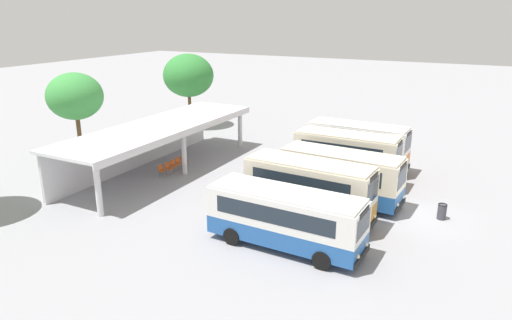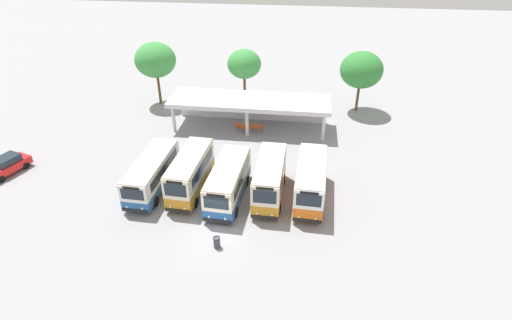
{
  "view_description": "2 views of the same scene",
  "coord_description": "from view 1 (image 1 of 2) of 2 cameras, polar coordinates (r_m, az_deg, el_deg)",
  "views": [
    {
      "loc": [
        -25.5,
        -3.16,
        10.96
      ],
      "look_at": [
        -1.12,
        9.5,
        2.25
      ],
      "focal_mm": 32.53,
      "sensor_mm": 36.0,
      "label": 1
    },
    {
      "loc": [
        5.74,
        -22.1,
        20.36
      ],
      "look_at": [
        1.83,
        8.32,
        1.54
      ],
      "focal_mm": 28.0,
      "sensor_mm": 36.0,
      "label": 2
    }
  ],
  "objects": [
    {
      "name": "waiting_chair_fourth_seat",
      "position": [
        34.52,
        -9.53,
        -0.25
      ],
      "size": [
        0.45,
        0.45,
        0.86
      ],
      "color": "slate",
      "rests_on": "ground"
    },
    {
      "name": "litter_bin_apron",
      "position": [
        27.88,
        21.89,
        -5.89
      ],
      "size": [
        0.49,
        0.49,
        0.9
      ],
      "color": "#3F3F47",
      "rests_on": "ground"
    },
    {
      "name": "terminal_canopy",
      "position": [
        34.35,
        -12.48,
        3.11
      ],
      "size": [
        17.46,
        5.04,
        3.4
      ],
      "color": "silver",
      "rests_on": "ground"
    },
    {
      "name": "waiting_chair_end_by_column",
      "position": [
        33.08,
        -11.51,
        -1.17
      ],
      "size": [
        0.45,
        0.45,
        0.86
      ],
      "color": "slate",
      "rests_on": "ground"
    },
    {
      "name": "roadside_tree_behind_canopy",
      "position": [
        36.79,
        -21.37,
        7.28
      ],
      "size": [
        4.07,
        4.07,
        6.88
      ],
      "color": "brown",
      "rests_on": "ground"
    },
    {
      "name": "city_bus_nearest_orange",
      "position": [
        22.51,
        3.65,
        -6.94
      ],
      "size": [
        2.61,
        7.83,
        2.91
      ],
      "color": "black",
      "rests_on": "ground"
    },
    {
      "name": "waiting_chair_second_from_end",
      "position": [
        33.5,
        -10.71,
        -0.88
      ],
      "size": [
        0.45,
        0.45,
        0.86
      ],
      "color": "slate",
      "rests_on": "ground"
    },
    {
      "name": "city_bus_middle_cream",
      "position": [
        28.18,
        10.34,
        -1.8
      ],
      "size": [
        2.76,
        7.45,
        3.14
      ],
      "color": "black",
      "rests_on": "ground"
    },
    {
      "name": "ground_plane",
      "position": [
        27.94,
        18.8,
        -6.5
      ],
      "size": [
        180.0,
        180.0,
        0.0
      ],
      "primitive_type": "plane",
      "color": "#939399"
    },
    {
      "name": "waiting_chair_middle_seat",
      "position": [
        34.02,
        -10.13,
        -0.56
      ],
      "size": [
        0.45,
        0.45,
        0.86
      ],
      "color": "slate",
      "rests_on": "ground"
    },
    {
      "name": "roadside_tree_east_of_canopy",
      "position": [
        46.73,
        -8.31,
        10.24
      ],
      "size": [
        4.94,
        4.94,
        7.24
      ],
      "color": "brown",
      "rests_on": "ground"
    },
    {
      "name": "city_bus_fifth_blue",
      "position": [
        34.57,
        12.34,
        1.88
      ],
      "size": [
        2.63,
        7.37,
        3.33
      ],
      "color": "black",
      "rests_on": "ground"
    },
    {
      "name": "city_bus_fourth_amber",
      "position": [
        31.38,
        11.07,
        0.46
      ],
      "size": [
        2.38,
        6.92,
        3.44
      ],
      "color": "black",
      "rests_on": "ground"
    },
    {
      "name": "waiting_chair_fifth_seat",
      "position": [
        35.01,
        -8.89,
        0.03
      ],
      "size": [
        0.45,
        0.45,
        0.86
      ],
      "color": "slate",
      "rests_on": "ground"
    },
    {
      "name": "city_bus_second_in_row",
      "position": [
        25.33,
        6.54,
        -3.52
      ],
      "size": [
        2.57,
        7.19,
        3.42
      ],
      "color": "black",
      "rests_on": "ground"
    }
  ]
}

